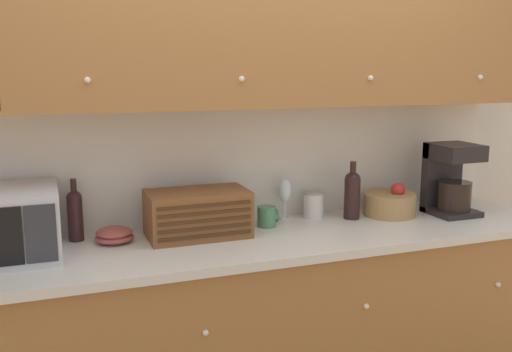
% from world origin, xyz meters
% --- Properties ---
extents(wall_back, '(5.45, 0.06, 2.60)m').
position_xyz_m(wall_back, '(0.00, 0.03, 1.30)').
color(wall_back, beige).
rests_on(wall_back, ground_plane).
extents(counter_unit, '(3.07, 0.68, 0.92)m').
position_xyz_m(counter_unit, '(0.00, -0.33, 0.46)').
color(counter_unit, '#A36B38').
rests_on(counter_unit, ground_plane).
extents(backsplash_panel, '(3.05, 0.01, 0.60)m').
position_xyz_m(backsplash_panel, '(0.00, -0.01, 1.22)').
color(backsplash_panel, silver).
rests_on(backsplash_panel, counter_unit).
extents(upper_cabinets, '(3.05, 0.38, 0.76)m').
position_xyz_m(upper_cabinets, '(0.17, -0.18, 1.90)').
color(upper_cabinets, '#A36B38').
rests_on(upper_cabinets, backsplash_panel).
extents(second_wine_bottle, '(0.07, 0.07, 0.29)m').
position_xyz_m(second_wine_bottle, '(-0.84, -0.10, 1.05)').
color(second_wine_bottle, black).
rests_on(second_wine_bottle, counter_unit).
extents(bowl_stack_on_counter, '(0.18, 0.18, 0.07)m').
position_xyz_m(bowl_stack_on_counter, '(-0.68, -0.19, 0.95)').
color(bowl_stack_on_counter, '#9E473D').
rests_on(bowl_stack_on_counter, counter_unit).
extents(bread_box, '(0.47, 0.28, 0.22)m').
position_xyz_m(bread_box, '(-0.30, -0.23, 1.03)').
color(bread_box, brown).
rests_on(bread_box, counter_unit).
extents(mug, '(0.11, 0.09, 0.10)m').
position_xyz_m(mug, '(0.07, -0.19, 0.97)').
color(mug, '#4C845B').
rests_on(mug, counter_unit).
extents(wine_glass, '(0.07, 0.07, 0.22)m').
position_xyz_m(wine_glass, '(0.21, -0.09, 1.06)').
color(wine_glass, silver).
rests_on(wine_glass, counter_unit).
extents(storage_canister, '(0.11, 0.11, 0.14)m').
position_xyz_m(storage_canister, '(0.37, -0.12, 0.99)').
color(storage_canister, silver).
rests_on(storage_canister, counter_unit).
extents(wine_bottle, '(0.08, 0.08, 0.31)m').
position_xyz_m(wine_bottle, '(0.55, -0.20, 1.06)').
color(wine_bottle, black).
rests_on(wine_bottle, counter_unit).
extents(fruit_basket, '(0.28, 0.28, 0.18)m').
position_xyz_m(fruit_basket, '(0.78, -0.21, 0.98)').
color(fruit_basket, '#A87F4C').
rests_on(fruit_basket, counter_unit).
extents(coffee_maker, '(0.23, 0.25, 0.39)m').
position_xyz_m(coffee_maker, '(1.11, -0.29, 1.11)').
color(coffee_maker, black).
rests_on(coffee_maker, counter_unit).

